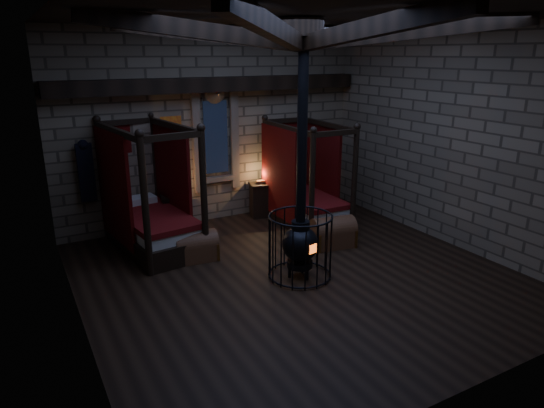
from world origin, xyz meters
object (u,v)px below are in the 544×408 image
bed_left (151,218)px  trunk_right (333,233)px  trunk_left (196,247)px  bed_right (304,199)px  stove (300,241)px

bed_left → trunk_right: bed_left is taller
trunk_left → trunk_right: (2.62, -0.69, 0.02)m
bed_left → trunk_right: 3.59m
bed_left → trunk_left: bed_left is taller
trunk_left → trunk_right: size_ratio=0.89×
bed_right → trunk_right: bearing=-98.4°
bed_left → stove: 3.15m
bed_left → bed_right: bearing=-11.4°
bed_left → bed_right: bed_left is taller
bed_right → trunk_left: 2.98m
bed_right → stove: (-1.56, -2.30, 0.10)m
trunk_left → bed_left: bearing=123.9°
bed_left → stove: bearing=-61.4°
bed_left → trunk_left: (0.53, -1.01, -0.35)m
trunk_left → trunk_right: bearing=-8.6°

